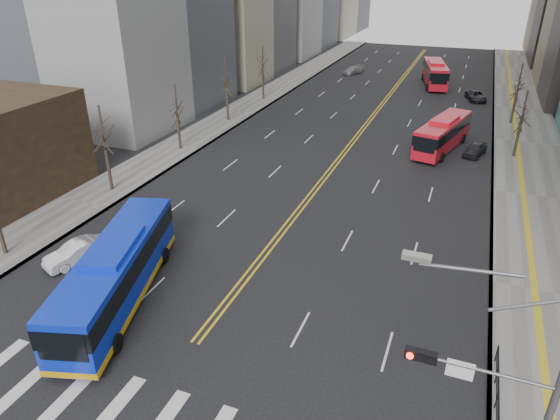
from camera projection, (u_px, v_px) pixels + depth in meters
name	position (u px, v px, depth m)	size (l,w,h in m)	color
ground	(136.00, 418.00, 21.32)	(220.00, 220.00, 0.00)	black
sidewalk_right	(527.00, 143.00, 53.13)	(7.00, 130.00, 0.15)	slate
sidewalk_left	(239.00, 111.00, 64.09)	(5.00, 130.00, 0.15)	slate
crosswalk	(136.00, 418.00, 21.32)	(26.70, 4.00, 0.01)	silver
centerline	(381.00, 105.00, 67.14)	(0.55, 100.00, 0.01)	gold
signal_mast	(505.00, 392.00, 16.36)	(5.37, 0.37, 9.39)	slate
pedestrian_railing	(498.00, 396.00, 21.34)	(0.06, 6.06, 1.02)	black
street_trees	(276.00, 100.00, 50.23)	(35.20, 47.20, 7.60)	#30241D
blue_bus	(117.00, 271.00, 27.88)	(6.30, 13.19, 3.74)	#0D2BD1
red_bus_near	(443.00, 132.00, 50.51)	(4.93, 10.94, 3.39)	red
red_bus_far	(435.00, 72.00, 76.78)	(4.98, 11.93, 3.68)	red
car_white	(77.00, 252.00, 32.07)	(1.47, 4.21, 1.39)	silver
car_dark_mid	(475.00, 149.00, 49.66)	(1.50, 3.73, 1.27)	black
car_silver	(353.00, 70.00, 85.20)	(1.82, 4.48, 1.30)	gray
car_dark_far	(476.00, 96.00, 69.13)	(2.14, 4.63, 1.29)	black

